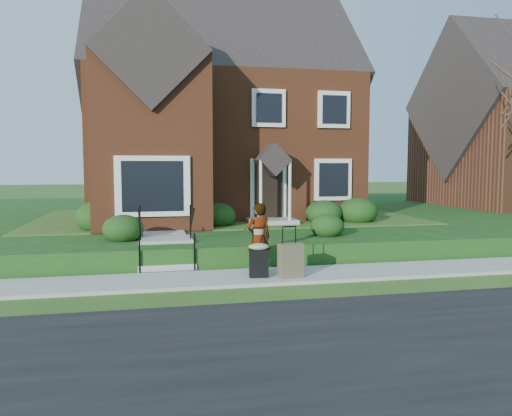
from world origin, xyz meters
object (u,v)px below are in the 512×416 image
object	(u,v)px
front_steps	(166,248)
suitcase_olive	(291,260)
woman	(259,238)
suitcase_black	(259,258)

from	to	relation	value
front_steps	suitcase_olive	distance (m)	3.50
front_steps	suitcase_olive	bearing A→B (deg)	-39.17
woman	suitcase_black	distance (m)	0.63
front_steps	woman	size ratio (longest dim) A/B	1.22
woman	suitcase_black	size ratio (longest dim) A/B	1.46
front_steps	suitcase_olive	world-z (taller)	front_steps
woman	suitcase_black	bearing A→B (deg)	70.13
suitcase_olive	suitcase_black	bearing A→B (deg)	158.35
woman	suitcase_olive	world-z (taller)	woman
front_steps	suitcase_black	world-z (taller)	front_steps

